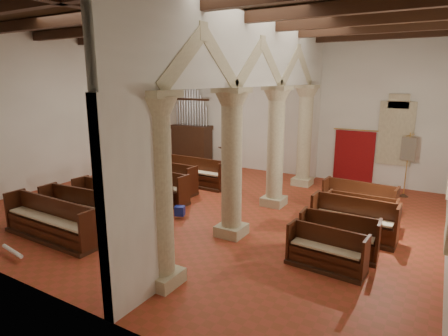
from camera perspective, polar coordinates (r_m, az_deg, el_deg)
floor at (r=12.77m, az=-2.62°, el=-6.20°), size 14.00×14.00×0.00m
ceiling at (r=12.16m, az=-2.95°, el=21.51°), size 14.00×14.00×0.00m
wall_back at (r=17.41m, az=8.25°, el=9.02°), size 14.00×0.02×6.00m
wall_front at (r=7.86m, az=-27.55°, el=2.55°), size 14.00×0.02×6.00m
wall_left at (r=16.97m, az=-23.16°, el=7.99°), size 0.02×12.00×6.00m
ceiling_beams at (r=12.14m, az=-2.93°, el=20.67°), size 13.80×11.80×0.30m
arcade at (r=11.17m, az=5.05°, el=9.67°), size 0.90×11.90×6.00m
window_back at (r=16.25m, az=24.69°, el=4.81°), size 1.00×0.03×2.20m
pipe_organ at (r=19.34m, az=-4.94°, el=4.66°), size 2.10×0.85×4.40m
lectern at (r=18.44m, az=0.07°, el=1.37°), size 0.47×0.48×1.08m
dossal_curtain at (r=16.57m, az=19.18°, el=1.80°), size 1.80×0.07×2.17m
processional_banner at (r=15.38m, az=25.93°, el=-1.06°), size 0.53×0.68×2.41m
hymnal_box_a at (r=10.52m, az=-20.15°, el=-9.80°), size 0.44×0.40×0.36m
hymnal_box_b at (r=11.23m, az=-17.50°, el=-8.32°), size 0.29×0.24×0.28m
hymnal_box_c at (r=11.89m, az=-6.76°, el=-6.51°), size 0.37×0.33×0.30m
tube_heater_a at (r=10.75m, az=-29.54°, el=-10.95°), size 0.98×0.24×0.10m
tube_heater_b at (r=12.57m, az=-19.99°, el=-6.57°), size 1.03×0.29×0.10m
nave_pew_0 at (r=11.34m, az=-24.89°, el=-8.07°), size 3.32×0.80×1.12m
nave_pew_1 at (r=11.81m, az=-20.65°, el=-6.79°), size 3.01×0.95×1.14m
nave_pew_2 at (r=12.26m, az=-16.72°, el=-5.78°), size 3.17×0.95×1.13m
nave_pew_3 at (r=13.40m, az=-13.73°, el=-4.01°), size 3.00×0.88×1.09m
nave_pew_4 at (r=13.83m, az=-10.98°, el=-3.32°), size 3.07×0.86×1.10m
nave_pew_5 at (r=14.83m, az=-9.19°, el=-2.06°), size 2.93×0.87×1.13m
nave_pew_6 at (r=15.49m, az=-4.81°, el=-1.26°), size 3.08×0.84×1.14m
aisle_pew_0 at (r=9.13m, az=15.26°, el=-12.74°), size 1.83×0.77×0.97m
aisle_pew_1 at (r=9.89m, az=16.99°, el=-10.63°), size 1.92×0.78×1.03m
aisle_pew_2 at (r=10.95m, az=19.06°, el=-8.24°), size 2.28×0.81×1.13m
aisle_pew_3 at (r=11.66m, az=20.03°, el=-7.18°), size 1.95×0.69×1.01m
aisle_pew_4 at (r=12.62m, az=19.78°, el=-5.44°), size 2.26×0.90×1.12m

